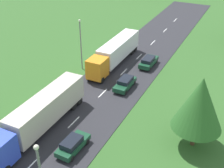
{
  "coord_description": "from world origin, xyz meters",
  "views": [
    {
      "loc": [
        16.21,
        12.39,
        21.09
      ],
      "look_at": [
        1.37,
        42.28,
        1.8
      ],
      "focal_mm": 46.99,
      "sensor_mm": 36.0,
      "label": 1
    }
  ],
  "objects": [
    {
      "name": "car_fifth",
      "position": [
        2.67,
        52.76,
        0.86
      ],
      "size": [
        1.82,
        4.57,
        1.53
      ],
      "color": "#19472D",
      "rests_on": "road"
    },
    {
      "name": "lamppost_third",
      "position": [
        -6.4,
        47.33,
        4.48
      ],
      "size": [
        0.36,
        0.36,
        8.0
      ],
      "color": "slate",
      "rests_on": "ground"
    },
    {
      "name": "truck_third",
      "position": [
        -2.48,
        51.13,
        2.16
      ],
      "size": [
        2.58,
        14.35,
        3.65
      ],
      "color": "orange",
      "rests_on": "road"
    },
    {
      "name": "car_fourth",
      "position": [
        2.14,
        44.8,
        0.83
      ],
      "size": [
        1.78,
        4.4,
        1.47
      ],
      "color": "#19472D",
      "rests_on": "road"
    },
    {
      "name": "tree_birch",
      "position": [
        13.29,
        37.44,
        5.18
      ],
      "size": [
        5.12,
        5.12,
        8.01
      ],
      "color": "#513823",
      "rests_on": "ground"
    },
    {
      "name": "car_third",
      "position": [
        2.51,
        30.97,
        0.83
      ],
      "size": [
        1.86,
        4.15,
        1.48
      ],
      "color": "#19472D",
      "rests_on": "road"
    },
    {
      "name": "truck_second",
      "position": [
        -2.43,
        32.34,
        2.21
      ],
      "size": [
        2.58,
        14.61,
        3.76
      ],
      "color": "blue",
      "rests_on": "road"
    }
  ]
}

